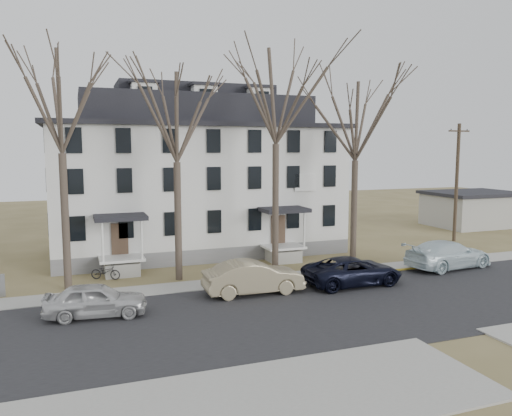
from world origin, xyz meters
name	(u,v)px	position (x,y,z in m)	size (l,w,h in m)	color
ground	(340,325)	(0.00, 0.00, 0.00)	(120.00, 120.00, 0.00)	olive
main_road	(319,311)	(0.00, 2.00, 0.00)	(120.00, 10.00, 0.04)	#27272A
far_sidewalk	(271,279)	(0.00, 8.00, 0.00)	(120.00, 2.00, 0.08)	#A09F97
yellow_curb	(354,276)	(5.00, 7.10, 0.00)	(14.00, 0.25, 0.06)	gold
boarding_house	(196,178)	(-2.00, 17.95, 5.38)	(20.80, 12.36, 12.05)	slate
distant_building	(472,209)	(26.00, 20.00, 1.68)	(8.50, 6.50, 3.35)	#A09F97
tree_far_left	(59,93)	(-11.00, 9.80, 10.34)	(8.40, 8.40, 13.72)	#473B31
tree_mid_left	(176,111)	(-5.00, 9.80, 9.60)	(7.80, 7.80, 12.74)	#473B31
tree_center	(276,88)	(1.00, 9.80, 11.08)	(9.00, 9.00, 14.70)	#473B31
tree_mid_right	(356,115)	(6.50, 9.80, 9.60)	(7.80, 7.80, 12.74)	#473B31
utility_pole_far	(457,181)	(18.50, 14.00, 4.90)	(2.00, 0.28, 9.50)	#3D3023
car_silver	(96,301)	(-9.79, 4.64, 0.76)	(1.80, 4.47, 1.52)	silver
car_tan	(253,278)	(-1.94, 5.59, 0.86)	(1.81, 5.20, 1.71)	gray
car_navy	(353,272)	(3.79, 5.31, 0.77)	(2.56, 5.55, 1.54)	black
car_white	(448,255)	(11.45, 6.63, 0.87)	(2.43, 5.98, 1.73)	silver
bicycle_left	(106,272)	(-8.99, 11.10, 0.45)	(0.60, 1.73, 0.91)	black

